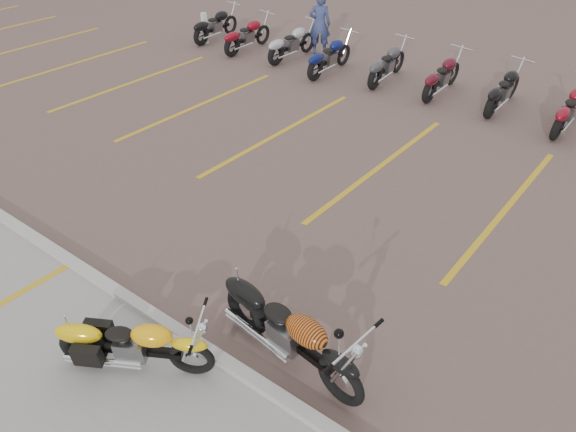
# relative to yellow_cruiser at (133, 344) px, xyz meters

# --- Properties ---
(ground) EXTENTS (100.00, 100.00, 0.00)m
(ground) POSITION_rel_yellow_cruiser_xyz_m (-0.24, 2.73, -0.42)
(ground) COLOR brown
(ground) RESTS_ON ground
(curb) EXTENTS (60.00, 0.18, 0.12)m
(curb) POSITION_rel_yellow_cruiser_xyz_m (-0.24, 0.73, -0.36)
(curb) COLOR #ADAAA3
(curb) RESTS_ON ground
(parking_stripes) EXTENTS (38.00, 5.50, 0.01)m
(parking_stripes) POSITION_rel_yellow_cruiser_xyz_m (-0.24, 6.73, -0.42)
(parking_stripes) COLOR gold
(parking_stripes) RESTS_ON ground
(yellow_cruiser) EXTENTS (1.84, 1.15, 0.85)m
(yellow_cruiser) POSITION_rel_yellow_cruiser_xyz_m (0.00, 0.00, 0.00)
(yellow_cruiser) COLOR black
(yellow_cruiser) RESTS_ON ground
(flame_cruiser) EXTENTS (2.44, 0.51, 1.00)m
(flame_cruiser) POSITION_rel_yellow_cruiser_xyz_m (1.49, 1.33, 0.08)
(flame_cruiser) COLOR black
(flame_cruiser) RESTS_ON ground
(person_a) EXTENTS (0.82, 0.74, 1.88)m
(person_a) POSITION_rel_yellow_cruiser_xyz_m (-5.63, 12.07, 0.52)
(person_a) COLOR navy
(person_a) RESTS_ON ground
(bollard) EXTENTS (0.17, 0.17, 1.00)m
(bollard) POSITION_rel_yellow_cruiser_xyz_m (-9.32, 10.63, 0.08)
(bollard) COLOR silver
(bollard) RESTS_ON ground
(bg_bike_row) EXTENTS (17.15, 2.00, 1.10)m
(bg_bike_row) POSITION_rel_yellow_cruiser_xyz_m (-1.05, 11.05, 0.13)
(bg_bike_row) COLOR black
(bg_bike_row) RESTS_ON ground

